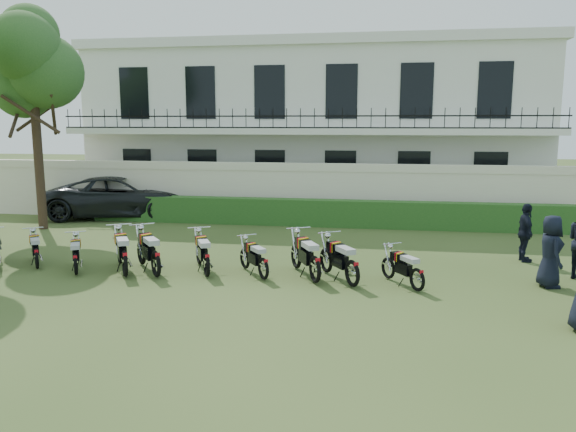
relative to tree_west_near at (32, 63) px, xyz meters
name	(u,v)px	position (x,y,z in m)	size (l,w,h in m)	color
ground	(252,276)	(8.96, -5.00, -5.89)	(100.00, 100.00, 0.00)	#2F431B
perimeter_wall	(298,192)	(8.96, 3.00, -4.72)	(30.00, 0.35, 2.30)	silver
hedge	(321,213)	(9.96, 2.20, -5.39)	(18.00, 0.60, 1.00)	#1D4C1B
building	(316,125)	(8.96, 8.96, -2.18)	(20.40, 9.60, 7.40)	silver
tree_west_near	(32,63)	(0.00, 0.00, 0.00)	(3.40, 3.20, 7.90)	#473323
motorcycle_1	(36,253)	(3.19, -5.31, -5.46)	(1.08, 1.44, 0.94)	black
motorcycle_2	(76,259)	(4.55, -5.71, -5.46)	(0.90, 1.55, 0.94)	black
motorcycle_3	(125,257)	(5.86, -5.67, -5.37)	(1.16, 1.84, 1.14)	black
motorcycle_4	(156,257)	(6.65, -5.60, -5.35)	(1.38, 1.75, 1.16)	black
motorcycle_5	(206,259)	(7.88, -5.34, -5.40)	(0.99, 1.79, 1.06)	black
motorcycle_6	(263,263)	(9.34, -5.36, -5.45)	(1.10, 1.45, 0.95)	black
motorcycle_7	(315,263)	(10.63, -5.44, -5.36)	(1.07, 1.91, 1.14)	black
motorcycle_8	(352,267)	(11.54, -5.62, -5.38)	(1.15, 1.77, 1.10)	black
motorcycle_9	(417,274)	(13.02, -5.72, -5.46)	(1.01, 1.46, 0.93)	black
suv	(122,197)	(1.65, 2.92, -5.05)	(2.79, 6.05, 1.68)	black
officer_3	(550,251)	(16.12, -4.77, -5.03)	(0.84, 0.55, 1.72)	black
officer_5	(525,233)	(16.16, -2.29, -5.07)	(0.96, 0.40, 1.64)	black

